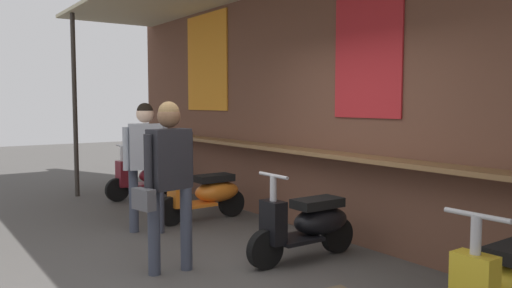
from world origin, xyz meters
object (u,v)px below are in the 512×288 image
Objects in this scene: scooter_yellow at (510,283)px; shopper_passing at (146,153)px; scooter_orange at (207,193)px; scooter_black at (309,224)px; scooter_maroon at (149,176)px; shopper_with_handbag at (168,169)px.

scooter_yellow is 0.83× the size of shopper_passing.
scooter_orange is 0.83× the size of shopper_passing.
scooter_black is 2.21m from scooter_yellow.
scooter_maroon is at bearing -90.87° from scooter_orange.
scooter_orange is at bearing 114.67° from shopper_passing.
scooter_yellow is at bearing 90.07° from scooter_maroon.
scooter_black is 1.00× the size of scooter_yellow.
scooter_orange is 2.23m from scooter_black.
scooter_maroon is at bearing -89.89° from scooter_black.
shopper_passing is at bearing 8.37° from scooter_orange.
scooter_maroon is 1.00× the size of scooter_orange.
scooter_black is 1.63m from shopper_with_handbag.
scooter_orange and scooter_black have the same top height.
scooter_yellow is (4.44, -0.00, 0.00)m from scooter_orange.
scooter_maroon is 2.09m from scooter_orange.
shopper_passing is (-1.61, 0.44, 0.00)m from shopper_with_handbag.
scooter_black is 0.83× the size of shopper_passing.
scooter_black is at bearing 40.93° from shopper_passing.
shopper_passing is (-2.07, -0.99, 0.65)m from scooter_black.
shopper_with_handbag is at bearing 50.33° from scooter_orange.
scooter_black is at bearing -91.64° from scooter_yellow.
scooter_yellow is (2.21, -0.00, 0.00)m from scooter_black.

